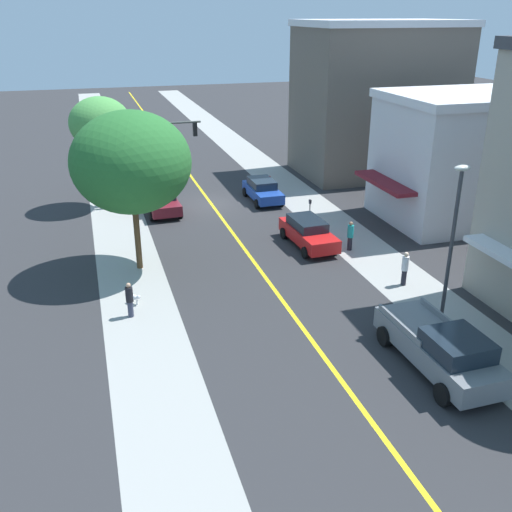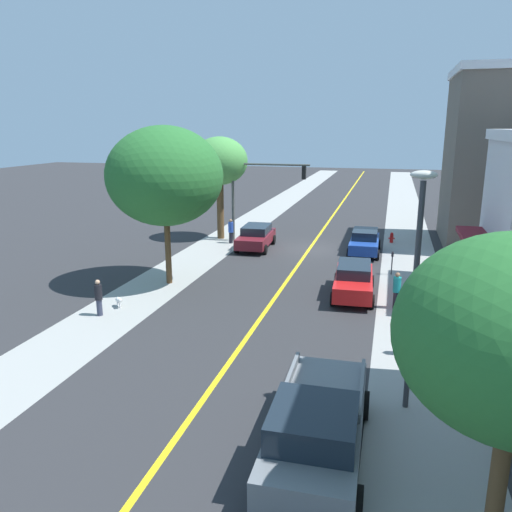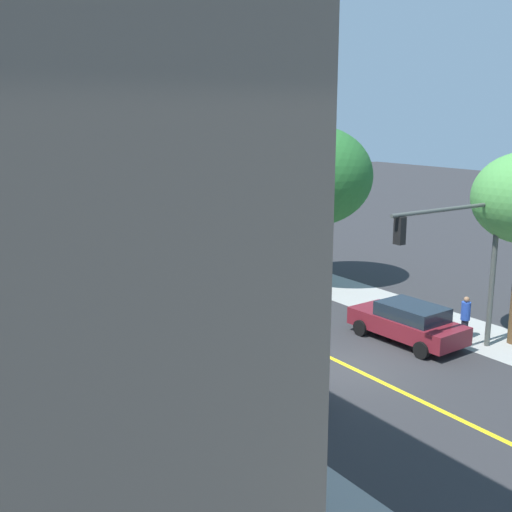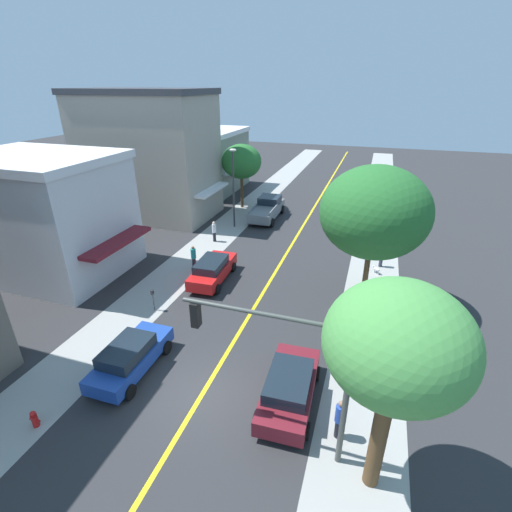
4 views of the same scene
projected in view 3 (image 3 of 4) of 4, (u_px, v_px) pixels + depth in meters
The scene contains 18 objects.
ground_plane at pixel (351, 368), 21.97m from camera, with size 140.00×140.00×0.00m, color #2D2D30.
sidewalk_left at pixel (187, 416), 18.47m from camera, with size 3.32×126.00×0.01m, color #9E9E99.
sidewalk_right at pixel (471, 333), 25.48m from camera, with size 3.32×126.00×0.01m, color #9E9E99.
road_centerline_stripe at pixel (351, 368), 21.97m from camera, with size 0.20×126.00×0.00m, color yellow.
street_tree_left_near at pixel (314, 176), 31.66m from camera, with size 5.85×5.85×8.07m.
fire_hydrant at pixel (288, 443), 16.25m from camera, with size 0.44×0.24×0.73m.
parking_meter at pixel (149, 334), 22.82m from camera, with size 0.12×0.18×1.30m.
traffic_light_mast at pixel (464, 248), 22.24m from camera, with size 5.55×0.32×5.98m.
street_lamp at pixel (25, 200), 33.19m from camera, with size 0.70×0.36×6.88m.
red_sedan_left_curb at pixel (145, 299), 27.22m from camera, with size 2.16×4.81×1.56m.
blue_sedan_left_curb at pixel (261, 366), 20.07m from camera, with size 2.00×4.47×1.52m.
maroon_sedan_right_curb at pixel (408, 322), 24.31m from camera, with size 2.26×4.66×1.53m.
grey_pickup_truck at pixel (52, 246), 37.63m from camera, with size 2.45×5.89×1.91m.
pedestrian_white_shirt at pixel (43, 276), 30.74m from camera, with size 0.33×0.33×1.73m.
pedestrian_black_shirt at pixel (269, 248), 37.40m from camera, with size 0.33×0.33×1.62m.
pedestrian_teal_shirt at pixel (90, 298), 27.14m from camera, with size 0.35×0.35×1.68m.
pedestrian_blue_shirt at pixel (465, 317), 24.61m from camera, with size 0.36×0.36×1.72m.
small_dog at pixel (277, 261), 36.43m from camera, with size 0.58×0.59×0.50m.
Camera 3 is at (-14.25, -15.22, 8.62)m, focal length 44.42 mm.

